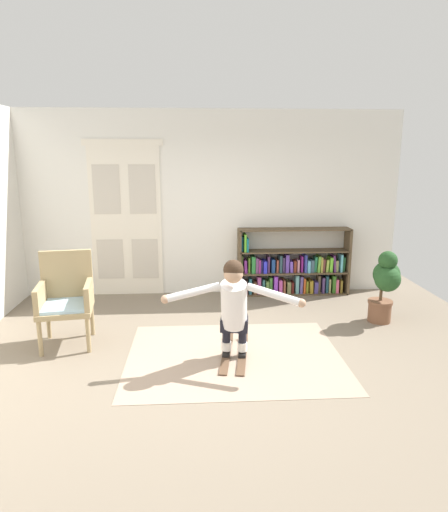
# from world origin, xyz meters

# --- Properties ---
(ground_plane) EXTENTS (7.20, 7.20, 0.00)m
(ground_plane) POSITION_xyz_m (0.00, 0.00, 0.00)
(ground_plane) COLOR #766958
(back_wall) EXTENTS (6.00, 0.10, 2.90)m
(back_wall) POSITION_xyz_m (0.00, 2.60, 1.45)
(back_wall) COLOR silver
(back_wall) RESTS_ON ground
(double_door) EXTENTS (1.22, 0.05, 2.45)m
(double_door) POSITION_xyz_m (-1.34, 2.54, 1.23)
(double_door) COLOR silver
(double_door) RESTS_ON ground
(rug) EXTENTS (2.40, 1.89, 0.01)m
(rug) POSITION_xyz_m (0.17, 0.13, 0.00)
(rug) COLOR tan
(rug) RESTS_ON ground
(bookshelf) EXTENTS (1.79, 0.30, 1.07)m
(bookshelf) POSITION_xyz_m (1.29, 2.39, 0.41)
(bookshelf) COLOR brown
(bookshelf) RESTS_ON ground
(wicker_chair) EXTENTS (0.68, 0.68, 1.10)m
(wicker_chair) POSITION_xyz_m (-1.79, 0.64, 0.58)
(wicker_chair) COLOR tan
(wicker_chair) RESTS_ON ground
(potted_plant) EXTENTS (0.40, 0.45, 0.99)m
(potted_plant) POSITION_xyz_m (2.26, 1.06, 0.55)
(potted_plant) COLOR brown
(potted_plant) RESTS_ON ground
(skis_pair) EXTENTS (0.41, 1.00, 0.07)m
(skis_pair) POSITION_xyz_m (0.18, 0.17, 0.02)
(skis_pair) COLOR brown
(skis_pair) RESTS_ON rug
(person_skier) EXTENTS (1.47, 0.63, 1.10)m
(person_skier) POSITION_xyz_m (0.15, 0.00, 0.68)
(person_skier) COLOR white
(person_skier) RESTS_ON skis_pair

